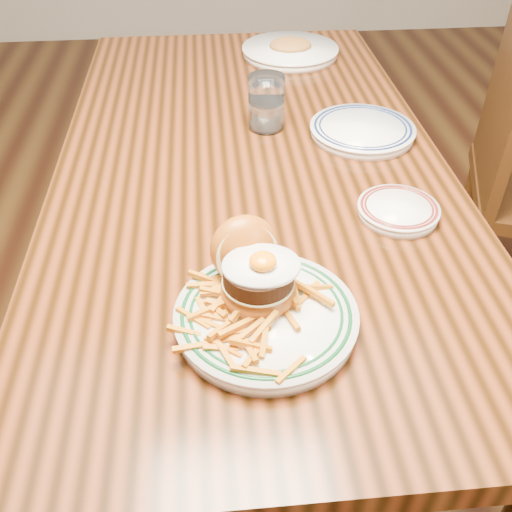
{
  "coord_description": "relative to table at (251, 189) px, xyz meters",
  "views": [
    {
      "loc": [
        -0.09,
        -1.11,
        1.39
      ],
      "look_at": [
        -0.03,
        -0.48,
        0.86
      ],
      "focal_mm": 40.0,
      "sensor_mm": 36.0,
      "label": 1
    }
  ],
  "objects": [
    {
      "name": "floor",
      "position": [
        0.0,
        0.0,
        -0.66
      ],
      "size": [
        6.0,
        6.0,
        0.0
      ],
      "primitive_type": "plane",
      "color": "black",
      "rests_on": "ground"
    },
    {
      "name": "table",
      "position": [
        0.0,
        0.0,
        0.0
      ],
      "size": [
        0.85,
        1.6,
        0.75
      ],
      "color": "black",
      "rests_on": "floor"
    },
    {
      "name": "main_plate",
      "position": [
        -0.02,
        -0.5,
        0.13
      ],
      "size": [
        0.28,
        0.3,
        0.14
      ],
      "rotation": [
        0.0,
        0.0,
        0.25
      ],
      "color": "white",
      "rests_on": "table"
    },
    {
      "name": "side_plate",
      "position": [
        0.26,
        -0.25,
        0.1
      ],
      "size": [
        0.16,
        0.16,
        0.02
      ],
      "rotation": [
        0.0,
        0.0,
        0.28
      ],
      "color": "white",
      "rests_on": "table"
    },
    {
      "name": "rear_plate",
      "position": [
        0.27,
        0.07,
        0.1
      ],
      "size": [
        0.25,
        0.25,
        0.03
      ],
      "rotation": [
        0.0,
        0.0,
        -0.13
      ],
      "color": "white",
      "rests_on": "table"
    },
    {
      "name": "water_glass",
      "position": [
        0.05,
        0.13,
        0.14
      ],
      "size": [
        0.08,
        0.08,
        0.13
      ],
      "color": "white",
      "rests_on": "table"
    },
    {
      "name": "far_plate",
      "position": [
        0.17,
        0.58,
        0.11
      ],
      "size": [
        0.29,
        0.29,
        0.05
      ],
      "rotation": [
        0.0,
        0.0,
        0.2
      ],
      "color": "white",
      "rests_on": "table"
    }
  ]
}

